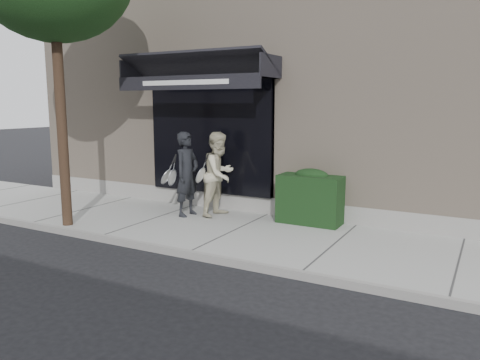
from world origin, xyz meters
The scene contains 7 objects.
ground centered at (0.00, 0.00, 0.00)m, with size 80.00×80.00×0.00m, color black.
sidewalk centered at (0.00, 0.00, 0.06)m, with size 20.00×3.00×0.12m, color #A2A39D.
curb centered at (0.00, -1.55, 0.07)m, with size 20.00×0.10×0.14m, color gray.
building_facade centered at (-0.01, 4.96, 2.74)m, with size 14.30×8.04×5.64m.
hedge centered at (1.10, 1.25, 0.66)m, with size 1.30×0.70×1.14m.
pedestrian_front centered at (-1.52, 0.56, 1.04)m, with size 0.68×0.80×1.85m.
pedestrian_back centered at (-0.90, 0.91, 1.04)m, with size 0.79×0.96×1.85m.
Camera 1 is at (4.37, -7.76, 2.57)m, focal length 35.00 mm.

